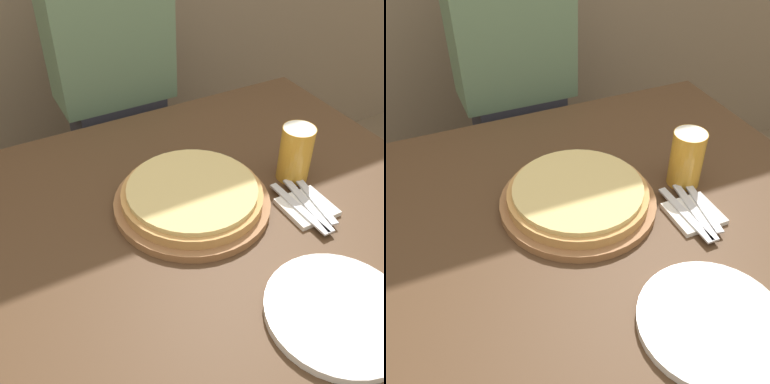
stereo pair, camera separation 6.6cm
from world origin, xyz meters
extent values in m
plane|color=#756047|center=(0.00, 0.00, 0.00)|extent=(12.00, 12.00, 0.00)
cube|color=#4C331E|center=(0.00, 0.00, 0.39)|extent=(1.12, 1.01, 0.78)
cylinder|color=#99663D|center=(-0.05, 0.05, 0.79)|extent=(0.36, 0.36, 0.02)
cylinder|color=tan|center=(-0.05, 0.05, 0.81)|extent=(0.32, 0.32, 0.02)
cylinder|color=#E0C175|center=(-0.05, 0.05, 0.83)|extent=(0.30, 0.30, 0.01)
cylinder|color=gold|center=(0.22, 0.03, 0.85)|extent=(0.08, 0.08, 0.14)
cylinder|color=white|center=(0.22, 0.03, 0.91)|extent=(0.08, 0.08, 0.02)
cylinder|color=white|center=(0.04, -0.34, 0.79)|extent=(0.27, 0.27, 0.02)
cube|color=white|center=(0.18, -0.08, 0.78)|extent=(0.11, 0.11, 0.01)
cube|color=silver|center=(0.15, -0.08, 0.79)|extent=(0.02, 0.19, 0.00)
cube|color=silver|center=(0.18, -0.08, 0.79)|extent=(0.04, 0.19, 0.00)
cube|color=silver|center=(0.20, -0.08, 0.79)|extent=(0.05, 0.16, 0.00)
cube|color=#33333D|center=(-0.01, 0.69, 0.38)|extent=(0.30, 0.20, 0.76)
cube|color=slate|center=(-0.01, 0.69, 0.97)|extent=(0.37, 0.20, 0.42)
camera|label=1|loc=(-0.42, -0.64, 1.47)|focal=42.00mm
camera|label=2|loc=(-0.36, -0.67, 1.47)|focal=42.00mm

